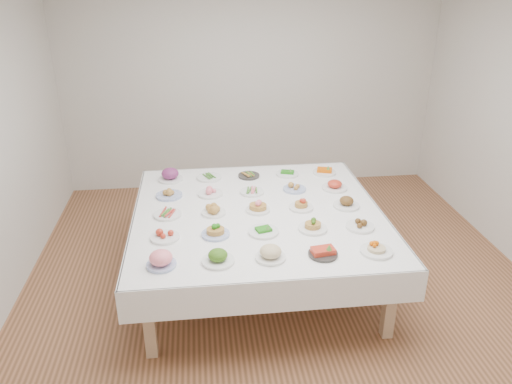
{
  "coord_description": "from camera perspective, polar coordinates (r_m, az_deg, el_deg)",
  "views": [
    {
      "loc": [
        -0.72,
        -4.1,
        2.85
      ],
      "look_at": [
        -0.21,
        0.22,
        0.88
      ],
      "focal_mm": 35.0,
      "sensor_mm": 36.0,
      "label": 1
    }
  ],
  "objects": [
    {
      "name": "dish_3",
      "position": [
        4.01,
        7.69,
        -6.61
      ],
      "size": [
        0.23,
        0.23,
        0.11
      ],
      "color": "#2E2B28",
      "rests_on": "display_table"
    },
    {
      "name": "dish_14",
      "position": [
        4.83,
        10.31,
        -1.04
      ],
      "size": [
        0.25,
        0.25,
        0.13
      ],
      "color": "white",
      "rests_on": "display_table"
    },
    {
      "name": "dish_2",
      "position": [
        3.93,
        1.67,
        -6.87
      ],
      "size": [
        0.24,
        0.24,
        0.13
      ],
      "color": "white",
      "rests_on": "display_table"
    },
    {
      "name": "dish_18",
      "position": [
        5.13,
        4.43,
        0.57
      ],
      "size": [
        0.23,
        0.23,
        0.09
      ],
      "color": "#4C66B2",
      "rests_on": "display_table"
    },
    {
      "name": "dish_24",
      "position": [
        5.58,
        7.84,
        2.54
      ],
      "size": [
        0.25,
        0.25,
        0.11
      ],
      "color": "white",
      "rests_on": "display_table"
    },
    {
      "name": "dish_6",
      "position": [
        4.26,
        -4.66,
        -4.28
      ],
      "size": [
        0.24,
        0.24,
        0.13
      ],
      "color": "#4C66B2",
      "rests_on": "display_table"
    },
    {
      "name": "dish_17",
      "position": [
        5.05,
        -0.46,
        0.12
      ],
      "size": [
        0.24,
        0.24,
        0.05
      ],
      "color": "white",
      "rests_on": "display_table"
    },
    {
      "name": "dish_0",
      "position": [
        3.9,
        -10.8,
        -7.59
      ],
      "size": [
        0.23,
        0.23,
        0.13
      ],
      "color": "#4C66B2",
      "rests_on": "display_table"
    },
    {
      "name": "dish_19",
      "position": [
        5.19,
        8.99,
        1.0
      ],
      "size": [
        0.26,
        0.26,
        0.14
      ],
      "color": "white",
      "rests_on": "display_table"
    },
    {
      "name": "dish_13",
      "position": [
        4.74,
        5.19,
        -1.33
      ],
      "size": [
        0.23,
        0.23,
        0.12
      ],
      "color": "white",
      "rests_on": "display_table"
    },
    {
      "name": "dish_21",
      "position": [
        5.42,
        -5.39,
        1.79
      ],
      "size": [
        0.26,
        0.26,
        0.06
      ],
      "color": "white",
      "rests_on": "display_table"
    },
    {
      "name": "dish_16",
      "position": [
        5.03,
        -5.25,
        0.09
      ],
      "size": [
        0.25,
        0.25,
        0.1
      ],
      "color": "white",
      "rests_on": "display_table"
    },
    {
      "name": "room_envelope",
      "position": [
        4.28,
        3.18,
        10.61
      ],
      "size": [
        5.02,
        5.02,
        2.81
      ],
      "color": "#9D6341",
      "rests_on": "ground"
    },
    {
      "name": "dish_20",
      "position": [
        5.42,
        -9.79,
        2.12
      ],
      "size": [
        0.26,
        0.26,
        0.16
      ],
      "color": "white",
      "rests_on": "display_table"
    },
    {
      "name": "dish_4",
      "position": [
        4.12,
        13.64,
        -5.99
      ],
      "size": [
        0.26,
        0.26,
        0.14
      ],
      "color": "white",
      "rests_on": "display_table"
    },
    {
      "name": "dish_9",
      "position": [
        4.48,
        11.82,
        -3.59
      ],
      "size": [
        0.25,
        0.25,
        0.1
      ],
      "color": "white",
      "rests_on": "display_table"
    },
    {
      "name": "dish_15",
      "position": [
        5.04,
        -9.93,
        -0.01
      ],
      "size": [
        0.26,
        0.26,
        0.11
      ],
      "color": "#4C66B2",
      "rests_on": "display_table"
    },
    {
      "name": "dish_5",
      "position": [
        4.28,
        -10.39,
        -4.76
      ],
      "size": [
        0.24,
        0.24,
        0.1
      ],
      "color": "white",
      "rests_on": "display_table"
    },
    {
      "name": "display_table",
      "position": [
        4.72,
        0.22,
        -2.89
      ],
      "size": [
        2.32,
        2.32,
        0.75
      ],
      "color": "white",
      "rests_on": "ground"
    },
    {
      "name": "dish_8",
      "position": [
        4.37,
        6.52,
        -3.62
      ],
      "size": [
        0.25,
        0.25,
        0.13
      ],
      "color": "white",
      "rests_on": "display_table"
    },
    {
      "name": "dish_1",
      "position": [
        3.89,
        -4.38,
        -7.27
      ],
      "size": [
        0.25,
        0.25,
        0.13
      ],
      "color": "white",
      "rests_on": "display_table"
    },
    {
      "name": "dish_7",
      "position": [
        4.3,
        0.86,
        -4.19
      ],
      "size": [
        0.26,
        0.26,
        0.11
      ],
      "color": "white",
      "rests_on": "display_table"
    },
    {
      "name": "dish_11",
      "position": [
        4.64,
        -4.88,
        -1.94
      ],
      "size": [
        0.22,
        0.22,
        0.11
      ],
      "color": "white",
      "rests_on": "display_table"
    },
    {
      "name": "dish_22",
      "position": [
        5.45,
        -0.83,
        1.97
      ],
      "size": [
        0.23,
        0.23,
        0.05
      ],
      "color": "#2E2B28",
      "rests_on": "display_table"
    },
    {
      "name": "dish_12",
      "position": [
        4.67,
        0.23,
        -1.47
      ],
      "size": [
        0.22,
        0.22,
        0.14
      ],
      "color": "white",
      "rests_on": "display_table"
    },
    {
      "name": "dish_10",
      "position": [
        4.66,
        -10.09,
        -2.42
      ],
      "size": [
        0.25,
        0.25,
        0.06
      ],
      "color": "white",
      "rests_on": "display_table"
    },
    {
      "name": "dish_23",
      "position": [
        5.5,
        3.61,
        2.29
      ],
      "size": [
        0.24,
        0.24,
        0.09
      ],
      "color": "white",
      "rests_on": "display_table"
    }
  ]
}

